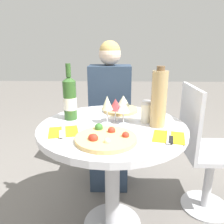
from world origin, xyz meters
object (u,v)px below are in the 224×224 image
Objects in this scene: wine_bottle at (70,99)px; tall_carafe at (159,99)px; chair_behind_diner at (110,124)px; seated_diner at (110,120)px; dining_table at (112,147)px; chair_empty_side at (203,152)px; pizza_large at (106,138)px.

tall_carafe is at bearing -12.09° from wine_bottle.
seated_diner is (-0.00, -0.15, 0.08)m from chair_behind_diner.
dining_table is 0.93× the size of chair_empty_side.
tall_carafe is at bearing -2.86° from dining_table.
seated_diner reaches higher than chair_behind_diner.
seated_diner is at bearing 93.60° from dining_table.
tall_carafe reaches higher than chair_empty_side.
dining_table is 0.71× the size of seated_diner.
seated_diner is at bearing 66.81° from wine_bottle.
tall_carafe is (0.29, -0.62, 0.34)m from seated_diner.
tall_carafe reaches higher than chair_behind_diner.
seated_diner reaches higher than tall_carafe.
wine_bottle is at bearing 71.61° from chair_behind_diner.
chair_behind_diner is 0.86m from chair_empty_side.
chair_empty_side is at bearing 17.76° from dining_table.
seated_diner is at bearing 90.82° from pizza_large.
wine_bottle is at bearing 66.81° from seated_diner.
chair_behind_diner is at bearing 92.90° from dining_table.
chair_empty_side reaches higher than pizza_large.
dining_table is 0.61m from seated_diner.
tall_carafe is (-0.37, -0.21, 0.43)m from chair_empty_side.
wine_bottle is at bearing 167.91° from tall_carafe.
wine_bottle is 0.52m from tall_carafe.
pizza_large is 0.88× the size of wine_bottle.
dining_table is 0.26m from pizza_large.
chair_behind_diner is 0.17m from seated_diner.
wine_bottle is (-0.22, -0.66, 0.40)m from chair_behind_diner.
seated_diner is 3.55× the size of wine_bottle.
chair_empty_side is at bearing 6.65° from wine_bottle.
dining_table is 2.50× the size of wine_bottle.
chair_empty_side is at bearing 32.47° from pizza_large.
dining_table is 0.39m from wine_bottle.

